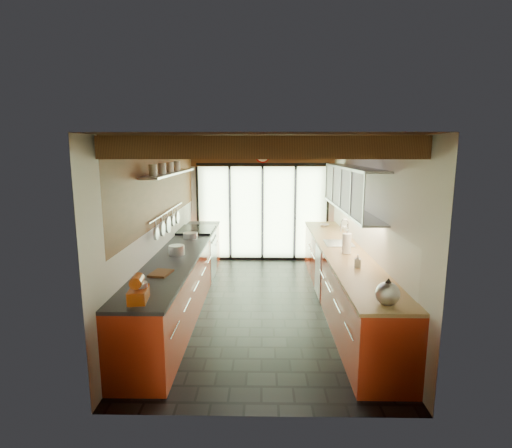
# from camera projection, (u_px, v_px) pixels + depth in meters

# --- Properties ---
(ground) EXTENTS (5.50, 5.50, 0.00)m
(ground) POSITION_uv_depth(u_px,v_px,m) (262.00, 305.00, 6.44)
(ground) COLOR black
(ground) RESTS_ON ground
(room_shell) EXTENTS (5.50, 5.50, 5.50)m
(room_shell) POSITION_uv_depth(u_px,v_px,m) (262.00, 203.00, 6.14)
(room_shell) COLOR silver
(room_shell) RESTS_ON ground
(ceiling_beams) EXTENTS (3.14, 5.06, 4.90)m
(ceiling_beams) POSITION_uv_depth(u_px,v_px,m) (262.00, 150.00, 6.36)
(ceiling_beams) COLOR #593316
(ceiling_beams) RESTS_ON ground
(glass_door) EXTENTS (2.95, 0.10, 2.90)m
(glass_door) POSITION_uv_depth(u_px,v_px,m) (263.00, 187.00, 8.78)
(glass_door) COLOR #C6EAAD
(glass_door) RESTS_ON ground
(left_counter) EXTENTS (0.68, 5.00, 0.92)m
(left_counter) POSITION_uv_depth(u_px,v_px,m) (182.00, 277.00, 6.37)
(left_counter) COLOR #B93015
(left_counter) RESTS_ON ground
(range_stove) EXTENTS (0.66, 0.90, 0.97)m
(range_stove) POSITION_uv_depth(u_px,v_px,m) (197.00, 253.00, 7.80)
(range_stove) COLOR silver
(range_stove) RESTS_ON ground
(right_counter) EXTENTS (0.68, 5.00, 0.92)m
(right_counter) POSITION_uv_depth(u_px,v_px,m) (342.00, 278.00, 6.33)
(right_counter) COLOR #B93015
(right_counter) RESTS_ON ground
(sink_assembly) EXTENTS (0.45, 0.52, 0.43)m
(sink_assembly) POSITION_uv_depth(u_px,v_px,m) (340.00, 241.00, 6.63)
(sink_assembly) COLOR silver
(sink_assembly) RESTS_ON right_counter
(upper_cabinets_right) EXTENTS (0.34, 3.00, 3.00)m
(upper_cabinets_right) POSITION_uv_depth(u_px,v_px,m) (352.00, 189.00, 6.37)
(upper_cabinets_right) COLOR silver
(upper_cabinets_right) RESTS_ON ground
(left_wall_fixtures) EXTENTS (0.28, 2.60, 0.96)m
(left_wall_fixtures) POSITION_uv_depth(u_px,v_px,m) (170.00, 189.00, 6.31)
(left_wall_fixtures) COLOR silver
(left_wall_fixtures) RESTS_ON ground
(stand_mixer) EXTENTS (0.22, 0.33, 0.29)m
(stand_mixer) POSITION_uv_depth(u_px,v_px,m) (139.00, 290.00, 4.11)
(stand_mixer) COLOR #AD3F0D
(stand_mixer) RESTS_ON left_counter
(pot_large) EXTENTS (0.24, 0.24, 0.15)m
(pot_large) POSITION_uv_depth(u_px,v_px,m) (177.00, 250.00, 5.92)
(pot_large) COLOR silver
(pot_large) RESTS_ON left_counter
(pot_small) EXTENTS (0.30, 0.30, 0.10)m
(pot_small) POSITION_uv_depth(u_px,v_px,m) (190.00, 235.00, 7.05)
(pot_small) COLOR silver
(pot_small) RESTS_ON left_counter
(cutting_board) EXTENTS (0.28, 0.35, 0.03)m
(cutting_board) POSITION_uv_depth(u_px,v_px,m) (161.00, 273.00, 5.00)
(cutting_board) COLOR brown
(cutting_board) RESTS_ON left_counter
(kettle) EXTENTS (0.31, 0.34, 0.29)m
(kettle) POSITION_uv_depth(u_px,v_px,m) (388.00, 292.00, 4.01)
(kettle) COLOR silver
(kettle) RESTS_ON right_counter
(paper_towel) EXTENTS (0.15, 0.15, 0.36)m
(paper_towel) POSITION_uv_depth(u_px,v_px,m) (347.00, 244.00, 5.98)
(paper_towel) COLOR white
(paper_towel) RESTS_ON right_counter
(soap_bottle) EXTENTS (0.09, 0.09, 0.18)m
(soap_bottle) POSITION_uv_depth(u_px,v_px,m) (358.00, 261.00, 5.28)
(soap_bottle) COLOR silver
(soap_bottle) RESTS_ON right_counter
(bowl) EXTENTS (0.20, 0.20, 0.05)m
(bowl) POSITION_uv_depth(u_px,v_px,m) (324.00, 225.00, 8.15)
(bowl) COLOR silver
(bowl) RESTS_ON right_counter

